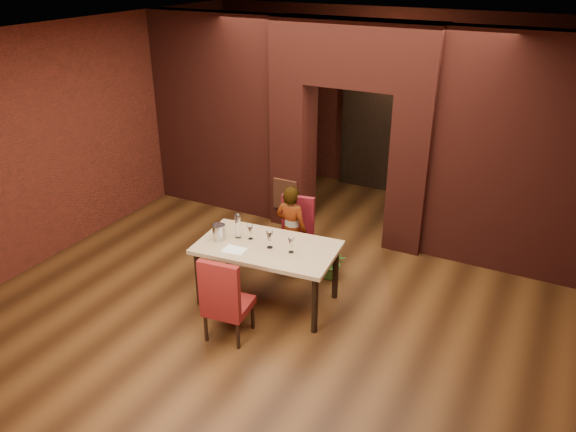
# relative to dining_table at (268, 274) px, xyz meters

# --- Properties ---
(floor) EXTENTS (8.00, 8.00, 0.00)m
(floor) POSITION_rel_dining_table_xyz_m (0.14, 0.28, -0.40)
(floor) COLOR #482A12
(floor) RESTS_ON ground
(ceiling) EXTENTS (7.00, 8.00, 0.04)m
(ceiling) POSITION_rel_dining_table_xyz_m (0.14, 0.28, 2.80)
(ceiling) COLOR silver
(ceiling) RESTS_ON ground
(wall_back) EXTENTS (7.00, 0.04, 3.20)m
(wall_back) POSITION_rel_dining_table_xyz_m (0.14, 4.28, 1.20)
(wall_back) COLOR maroon
(wall_back) RESTS_ON ground
(wall_left) EXTENTS (0.04, 8.00, 3.20)m
(wall_left) POSITION_rel_dining_table_xyz_m (-3.36, 0.28, 1.20)
(wall_left) COLOR maroon
(wall_left) RESTS_ON ground
(pillar_left) EXTENTS (0.55, 0.55, 2.30)m
(pillar_left) POSITION_rel_dining_table_xyz_m (-0.81, 2.28, 0.75)
(pillar_left) COLOR maroon
(pillar_left) RESTS_ON ground
(pillar_right) EXTENTS (0.55, 0.55, 2.30)m
(pillar_right) POSITION_rel_dining_table_xyz_m (1.09, 2.28, 0.75)
(pillar_right) COLOR maroon
(pillar_right) RESTS_ON ground
(lintel) EXTENTS (2.45, 0.55, 0.90)m
(lintel) POSITION_rel_dining_table_xyz_m (0.14, 2.28, 2.35)
(lintel) COLOR maroon
(lintel) RESTS_ON ground
(wing_wall_left) EXTENTS (2.28, 0.35, 3.20)m
(wing_wall_left) POSITION_rel_dining_table_xyz_m (-2.22, 2.28, 1.20)
(wing_wall_left) COLOR maroon
(wing_wall_left) RESTS_ON ground
(wing_wall_right) EXTENTS (2.28, 0.35, 3.20)m
(wing_wall_right) POSITION_rel_dining_table_xyz_m (2.50, 2.28, 1.20)
(wing_wall_right) COLOR maroon
(wing_wall_right) RESTS_ON ground
(vent_panel) EXTENTS (0.40, 0.03, 0.50)m
(vent_panel) POSITION_rel_dining_table_xyz_m (-0.81, 1.99, 0.15)
(vent_panel) COLOR #A4522F
(vent_panel) RESTS_ON ground
(rear_door) EXTENTS (0.90, 0.08, 2.10)m
(rear_door) POSITION_rel_dining_table_xyz_m (-0.26, 4.22, 0.65)
(rear_door) COLOR black
(rear_door) RESTS_ON ground
(rear_door_frame) EXTENTS (1.02, 0.04, 2.22)m
(rear_door_frame) POSITION_rel_dining_table_xyz_m (-0.26, 4.18, 0.65)
(rear_door_frame) COLOR black
(rear_door_frame) RESTS_ON ground
(dining_table) EXTENTS (1.78, 1.11, 0.79)m
(dining_table) POSITION_rel_dining_table_xyz_m (0.00, 0.00, 0.00)
(dining_table) COLOR tan
(dining_table) RESTS_ON ground
(chair_far) EXTENTS (0.53, 0.53, 1.01)m
(chair_far) POSITION_rel_dining_table_xyz_m (-0.09, 0.89, 0.11)
(chair_far) COLOR maroon
(chair_far) RESTS_ON ground
(chair_near) EXTENTS (0.53, 0.53, 1.05)m
(chair_near) POSITION_rel_dining_table_xyz_m (-0.05, -0.81, 0.13)
(chair_near) COLOR maroon
(chair_near) RESTS_ON ground
(person_seated) EXTENTS (0.48, 0.32, 1.27)m
(person_seated) POSITION_rel_dining_table_xyz_m (-0.08, 0.79, 0.24)
(person_seated) COLOR beige
(person_seated) RESTS_ON ground
(wine_glass_a) EXTENTS (0.07, 0.07, 0.18)m
(wine_glass_a) POSITION_rel_dining_table_xyz_m (-0.27, 0.06, 0.49)
(wine_glass_a) COLOR white
(wine_glass_a) RESTS_ON dining_table
(wine_glass_b) EXTENTS (0.09, 0.09, 0.22)m
(wine_glass_b) POSITION_rel_dining_table_xyz_m (0.06, -0.03, 0.51)
(wine_glass_b) COLOR white
(wine_glass_b) RESTS_ON dining_table
(wine_glass_c) EXTENTS (0.08, 0.08, 0.19)m
(wine_glass_c) POSITION_rel_dining_table_xyz_m (0.34, -0.02, 0.49)
(wine_glass_c) COLOR white
(wine_glass_c) RESTS_ON dining_table
(tasting_sheet) EXTENTS (0.28, 0.22, 0.00)m
(tasting_sheet) POSITION_rel_dining_table_xyz_m (-0.29, -0.28, 0.40)
(tasting_sheet) COLOR white
(tasting_sheet) RESTS_ON dining_table
(wine_bucket) EXTENTS (0.16, 0.16, 0.20)m
(wine_bucket) POSITION_rel_dining_table_xyz_m (-0.61, -0.13, 0.49)
(wine_bucket) COLOR #B1B1B8
(wine_bucket) RESTS_ON dining_table
(water_bottle) EXTENTS (0.08, 0.08, 0.32)m
(water_bottle) POSITION_rel_dining_table_xyz_m (-0.42, 0.02, 0.56)
(water_bottle) COLOR white
(water_bottle) RESTS_ON dining_table
(potted_plant) EXTENTS (0.46, 0.42, 0.45)m
(potted_plant) POSITION_rel_dining_table_xyz_m (0.49, 0.90, -0.17)
(potted_plant) COLOR #346827
(potted_plant) RESTS_ON ground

